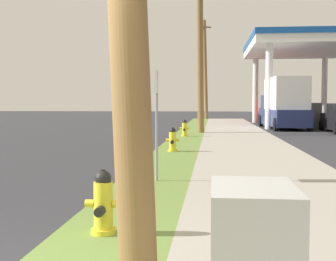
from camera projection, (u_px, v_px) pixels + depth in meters
fire_hydrant_nearest at (103, 206)px, 5.31m from camera, size 0.42×0.38×0.74m
fire_hydrant_second at (173, 141)px, 14.27m from camera, size 0.42×0.38×0.74m
fire_hydrant_third at (185, 129)px, 20.64m from camera, size 0.42×0.37×0.74m
utility_pole_midground at (200, 44)px, 22.91m from camera, size 1.06×1.09×8.63m
utility_pole_background at (205, 69)px, 42.29m from camera, size 1.26×0.83×8.96m
street_sign_post at (157, 102)px, 8.84m from camera, size 0.05×0.36×2.12m
truck_red_at_forecourt at (278, 112)px, 35.58m from camera, size 2.51×5.54×1.97m
truck_navy_on_apron at (284, 105)px, 28.51m from camera, size 2.47×6.50×3.11m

